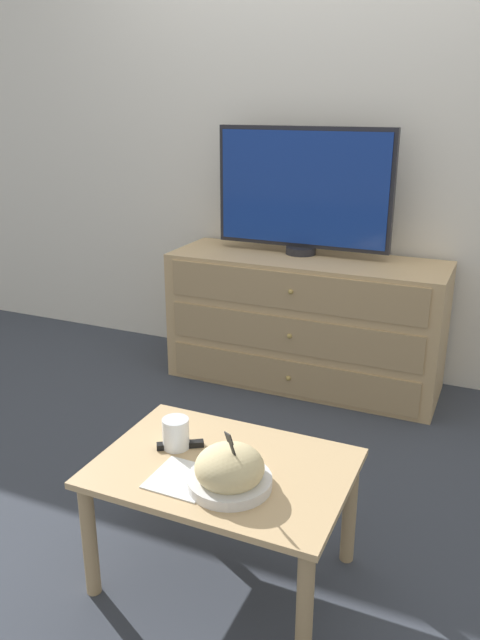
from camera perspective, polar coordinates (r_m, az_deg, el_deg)
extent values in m
plane|color=#383D47|center=(3.54, 7.41, -3.96)|extent=(12.00, 12.00, 0.00)
cube|color=white|center=(3.28, 8.57, 17.56)|extent=(12.00, 0.05, 2.60)
cube|color=tan|center=(3.20, 5.95, -0.11)|extent=(1.37, 0.45, 0.66)
cube|color=tan|center=(3.08, 4.46, -5.29)|extent=(1.26, 0.01, 0.18)
sphere|color=tan|center=(3.07, 4.43, -5.34)|extent=(0.02, 0.02, 0.02)
cube|color=tan|center=(2.99, 4.57, -1.44)|extent=(1.26, 0.01, 0.18)
sphere|color=tan|center=(2.99, 4.53, -1.48)|extent=(0.02, 0.02, 0.02)
cube|color=tan|center=(2.92, 4.69, 2.61)|extent=(1.26, 0.01, 0.18)
sphere|color=tan|center=(2.92, 4.65, 2.58)|extent=(0.02, 0.02, 0.02)
cylinder|color=#232328|center=(3.18, 5.59, 6.36)|extent=(0.15, 0.15, 0.04)
cube|color=#232328|center=(3.13, 5.83, 11.91)|extent=(0.89, 0.04, 0.58)
cube|color=navy|center=(3.11, 5.70, 11.87)|extent=(0.85, 0.01, 0.54)
cube|color=tan|center=(1.87, -1.52, -13.38)|extent=(0.73, 0.52, 0.02)
cylinder|color=tan|center=(1.97, -13.60, -18.95)|extent=(0.04, 0.04, 0.37)
cylinder|color=tan|center=(1.73, 5.93, -24.90)|extent=(0.04, 0.04, 0.37)
cylinder|color=tan|center=(2.27, -6.71, -12.86)|extent=(0.04, 0.04, 0.37)
cylinder|color=tan|center=(2.07, 9.98, -16.72)|extent=(0.04, 0.04, 0.37)
cylinder|color=silver|center=(1.77, -0.96, -14.55)|extent=(0.23, 0.23, 0.03)
ellipsoid|color=beige|center=(1.74, -0.96, -13.32)|extent=(0.19, 0.19, 0.12)
cube|color=black|center=(1.70, -0.33, -12.72)|extent=(0.03, 0.05, 0.15)
cube|color=black|center=(1.65, -1.02, -10.76)|extent=(0.03, 0.02, 0.04)
cylinder|color=beige|center=(1.94, -5.87, -10.73)|extent=(0.07, 0.07, 0.06)
cylinder|color=white|center=(1.93, -5.89, -10.26)|extent=(0.08, 0.08, 0.10)
cube|color=white|center=(1.81, -5.29, -14.23)|extent=(0.18, 0.18, 0.00)
cube|color=black|center=(1.95, -5.48, -11.29)|extent=(0.13, 0.10, 0.02)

